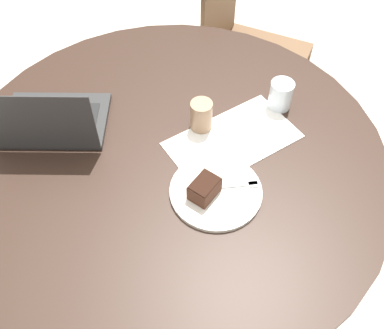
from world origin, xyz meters
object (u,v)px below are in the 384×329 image
coffee_glass (201,116)px  laptop (52,121)px  plate (215,192)px  chair (244,53)px

coffee_glass → laptop: 0.46m
plate → laptop: size_ratio=0.65×
chair → plate: 1.05m
chair → laptop: size_ratio=2.25×
chair → coffee_glass: (-0.66, -0.40, 0.34)m
chair → laptop: bearing=-17.7°
coffee_glass → laptop: size_ratio=0.26×
coffee_glass → laptop: (-0.34, 0.30, -0.01)m
coffee_glass → laptop: laptop is taller
chair → coffee_glass: 0.84m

